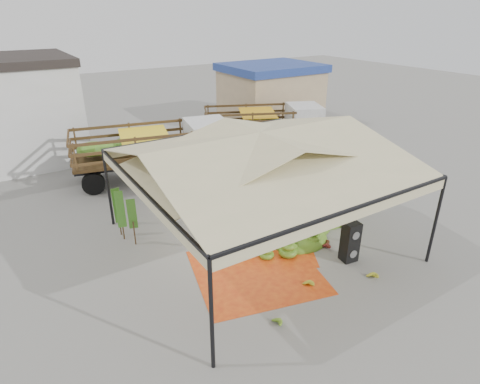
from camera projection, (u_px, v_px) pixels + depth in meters
ground at (258, 241)px, 14.33m from camera, size 90.00×90.00×0.00m
canopy_tent at (259, 154)px, 12.95m from camera, size 8.10×8.10×4.00m
building_tan at (270, 94)px, 28.30m from camera, size 6.30×5.30×4.10m
tarp_left at (256, 271)px, 12.67m from camera, size 4.54×4.41×0.01m
tarp_right at (258, 239)px, 14.46m from camera, size 4.95×5.02×0.01m
banana_heap at (289, 209)px, 15.25m from camera, size 6.12×5.17×1.24m
hand_yellow_a at (308, 284)px, 11.92m from camera, size 0.60×0.55×0.22m
hand_yellow_b at (372, 276)px, 12.28m from camera, size 0.60×0.55×0.22m
hand_red_a at (324, 242)px, 14.10m from camera, size 0.57×0.52×0.21m
hand_red_b at (325, 247)px, 13.77m from camera, size 0.61×0.56×0.23m
hand_green at (275, 322)px, 10.48m from camera, size 0.49×0.41×0.22m
hanging_bunches at (281, 151)px, 15.28m from camera, size 4.74×0.24×0.20m
speaker_stack at (350, 242)px, 12.99m from camera, size 0.55×0.50×1.38m
banana_leaves at (133, 238)px, 14.54m from camera, size 0.96×1.36×3.70m
vendor at (224, 178)px, 17.32m from camera, size 0.73×0.57×1.77m
truck_left at (160, 146)px, 19.26m from camera, size 7.75×4.01×2.54m
truck_right at (268, 121)px, 23.85m from camera, size 7.15×4.86×2.33m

